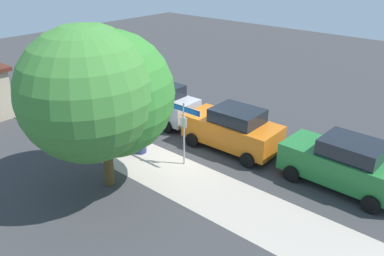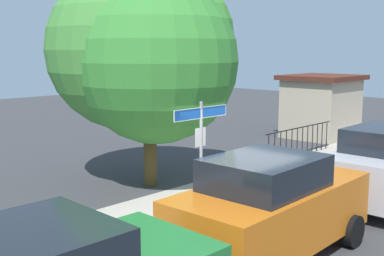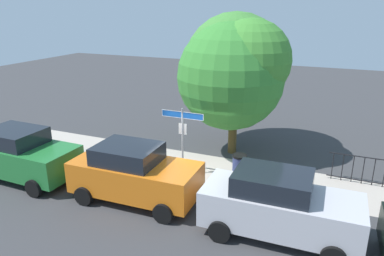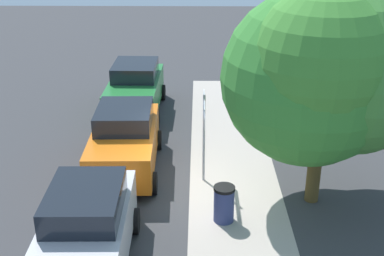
{
  "view_description": "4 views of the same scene",
  "coord_description": "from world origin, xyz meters",
  "views": [
    {
      "loc": [
        -10.18,
        10.86,
        8.06
      ],
      "look_at": [
        -0.63,
        -0.02,
        1.49
      ],
      "focal_mm": 36.93,
      "sensor_mm": 36.0,
      "label": 1
    },
    {
      "loc": [
        -8.46,
        -6.92,
        3.81
      ],
      "look_at": [
        -0.46,
        0.78,
        2.03
      ],
      "focal_mm": 45.94,
      "sensor_mm": 36.0,
      "label": 2
    },
    {
      "loc": [
        4.84,
        -11.39,
        6.26
      ],
      "look_at": [
        -0.4,
        0.94,
        1.77
      ],
      "focal_mm": 34.29,
      "sensor_mm": 36.0,
      "label": 3
    },
    {
      "loc": [
        12.58,
        0.23,
        7.34
      ],
      "look_at": [
        -0.66,
        0.06,
        1.63
      ],
      "focal_mm": 47.37,
      "sensor_mm": 36.0,
      "label": 4
    }
  ],
  "objects": [
    {
      "name": "ground_plane",
      "position": [
        0.0,
        0.0,
        0.0
      ],
      "size": [
        60.0,
        60.0,
        0.0
      ],
      "primitive_type": "plane",
      "color": "#38383A"
    },
    {
      "name": "street_sign",
      "position": [
        -0.56,
        0.4,
        1.95
      ],
      "size": [
        1.68,
        0.07,
        2.68
      ],
      "color": "#9EA0A5",
      "rests_on": "ground_plane"
    },
    {
      "name": "trash_bin",
      "position": [
        1.55,
        0.9,
        0.49
      ],
      "size": [
        0.55,
        0.55,
        0.98
      ],
      "color": "navy",
      "rests_on": "ground_plane"
    },
    {
      "name": "car_green",
      "position": [
        -6.05,
        -2.22,
        0.97
      ],
      "size": [
        4.36,
        2.13,
        1.93
      ],
      "rotation": [
        0.0,
        0.0,
        -0.01
      ],
      "color": "#237232",
      "rests_on": "ground_plane"
    },
    {
      "name": "car_orange",
      "position": [
        -1.25,
        -1.98,
        0.97
      ],
      "size": [
        4.3,
        2.15,
        1.93
      ],
      "rotation": [
        0.0,
        0.0,
        0.03
      ],
      "color": "orange",
      "rests_on": "ground_plane"
    },
    {
      "name": "shade_tree",
      "position": [
        0.47,
        3.51,
        3.74
      ],
      "size": [
        4.81,
        5.54,
        6.05
      ],
      "color": "brown",
      "rests_on": "ground_plane"
    },
    {
      "name": "car_silver",
      "position": [
        3.55,
        -2.17,
        0.97
      ],
      "size": [
        4.39,
        2.05,
        1.93
      ],
      "rotation": [
        0.0,
        0.0,
        0.02
      ],
      "color": "#BDBAC0",
      "rests_on": "ground_plane"
    },
    {
      "name": "sidewalk_strip",
      "position": [
        2.0,
        1.3,
        0.0
      ],
      "size": [
        24.0,
        2.6,
        0.0
      ],
      "primitive_type": "cube",
      "color": "#B0A397",
      "rests_on": "ground_plane"
    }
  ]
}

